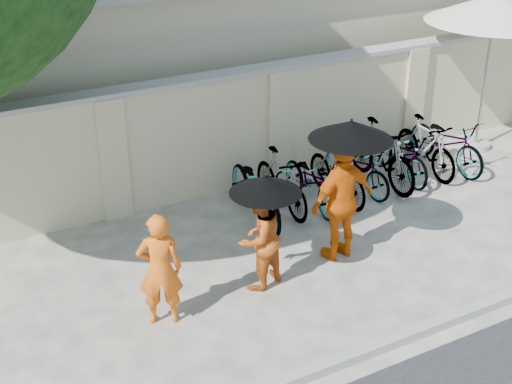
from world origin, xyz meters
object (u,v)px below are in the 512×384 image
monk_right (342,201)px  patio_umbrella (495,9)px  monk_center (259,238)px  monk_left (160,269)px

monk_right → patio_umbrella: size_ratio=0.54×
monk_center → patio_umbrella: patio_umbrella is taller
monk_right → patio_umbrella: bearing=-161.9°
patio_umbrella → monk_right: bearing=-156.1°
monk_left → monk_right: monk_right is taller
monk_left → patio_umbrella: (7.58, 2.31, 1.97)m
monk_center → monk_right: monk_right is taller
monk_right → monk_center: bearing=-1.8°
monk_center → patio_umbrella: 6.80m
monk_center → monk_right: 1.41m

